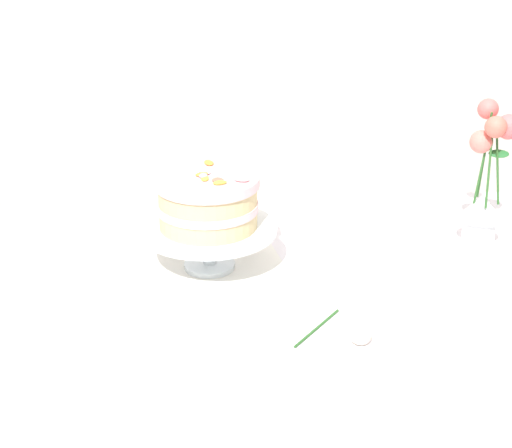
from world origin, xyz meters
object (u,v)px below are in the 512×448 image
Objects in this scene: teacup at (508,333)px; flower_vase at (485,187)px; fallen_rose at (358,333)px; layer_cake at (208,201)px; dining_table at (288,323)px; cake_stand at (209,233)px.

flower_vase is at bearing 80.86° from teacup.
flower_vase is 2.36× the size of fallen_rose.
teacup is (0.54, -0.31, -0.13)m from layer_cake.
flower_vase reaches higher than dining_table.
teacup is at bearing -99.14° from flower_vase.
layer_cake is 1.52× the size of fallen_rose.
dining_table is at bearing 116.57° from fallen_rose.
flower_vase is (0.61, 0.11, -0.01)m from layer_cake.
fallen_rose is (-0.33, -0.41, -0.13)m from flower_vase.
cake_stand reaches higher than teacup.
teacup is at bearing -31.92° from dining_table.
dining_table is 11.87× the size of teacup.
flower_vase is (0.61, 0.11, 0.06)m from cake_stand.
dining_table is at bearing 148.08° from teacup.
cake_stand is 1.35× the size of layer_cake.
flower_vase is at bearing 22.38° from dining_table.
cake_stand is at bearing 132.61° from fallen_rose.
cake_stand is at bearing -177.58° from layer_cake.
dining_table is 0.46m from teacup.
teacup is (0.38, -0.24, 0.11)m from dining_table.
layer_cake is 1.83× the size of teacup.
dining_table is 0.31m from layer_cake.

